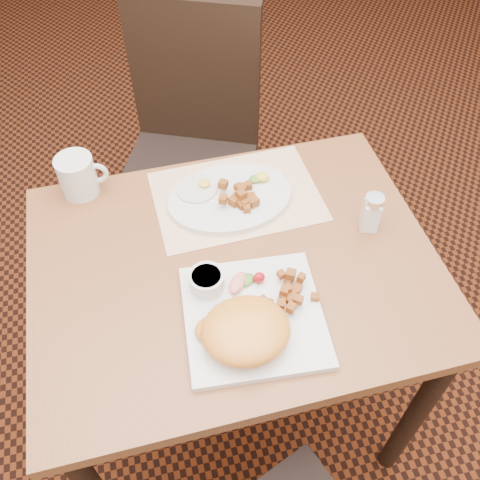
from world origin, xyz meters
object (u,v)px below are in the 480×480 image
Objects in this scene: table at (235,290)px; chair_far at (191,141)px; plate_square at (254,316)px; plate_oval at (230,198)px; coffee_mug at (78,176)px; salt_shaker at (371,212)px.

chair_far is (0.02, 0.68, -0.10)m from table.
plate_square is (-0.01, -0.83, 0.22)m from chair_far.
coffee_mug is (-0.35, 0.12, 0.04)m from plate_oval.
plate_oval reaches higher than plate_square.
plate_square is at bearing -55.70° from coffee_mug.
salt_shaker reaches higher than plate_square.
table is 7.43× the size of coffee_mug.
coffee_mug is (-0.31, 0.46, 0.04)m from plate_square.
salt_shaker is at bearing -29.09° from plate_oval.
chair_far is 0.78m from salt_shaker.
salt_shaker is at bearing -24.23° from coffee_mug.
plate_oval is at bearing 150.91° from salt_shaker.
plate_square is at bearing -95.41° from plate_oval.
salt_shaker reaches higher than plate_oval.
coffee_mug is at bearing 155.77° from salt_shaker.
table is 0.37m from salt_shaker.
chair_far reaches higher than table.
salt_shaker is (0.32, 0.17, 0.04)m from plate_square.
table is at bearing -100.47° from plate_oval.
chair_far is at bearing 88.98° from plate_square.
salt_shaker is at bearing 28.19° from plate_square.
table is at bearing 91.00° from plate_square.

